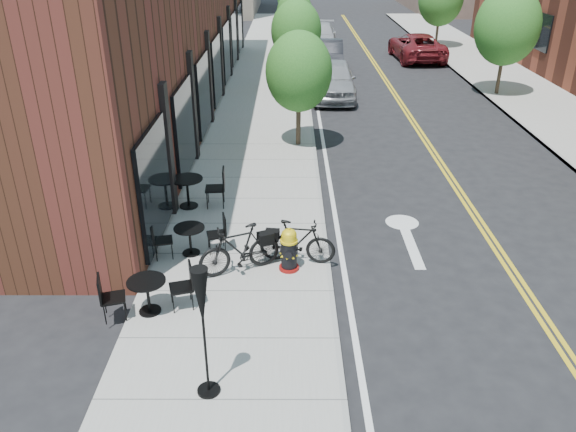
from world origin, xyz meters
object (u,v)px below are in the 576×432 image
object	(u,v)px
bistro_set_c	(187,188)
parked_car_a	(333,80)
bistro_set_a	(148,292)
fire_hydrant	(289,250)
bistro_set_b	(190,237)
bicycle_right	(297,242)
parked_car_b	(327,56)
bicycle_left	(239,249)
parked_car_far	(416,46)
patio_umbrella	(202,307)
parked_car_c	(320,36)

from	to	relation	value
bistro_set_c	parked_car_a	size ratio (longest dim) A/B	0.41
bistro_set_a	fire_hydrant	bearing A→B (deg)	13.93
fire_hydrant	bistro_set_b	xyz separation A→B (m)	(-2.23, 0.66, -0.04)
bicycle_right	parked_car_b	size ratio (longest dim) A/B	0.35
fire_hydrant	bicycle_left	world-z (taller)	bicycle_left
bicycle_left	parked_car_far	world-z (taller)	parked_car_far
fire_hydrant	patio_umbrella	bearing A→B (deg)	-95.06
patio_umbrella	bistro_set_a	bearing A→B (deg)	123.67
parked_car_a	parked_car_far	size ratio (longest dim) A/B	0.88
bistro_set_b	bistro_set_c	bearing A→B (deg)	86.99
bistro_set_a	parked_car_far	world-z (taller)	parked_car_far
patio_umbrella	parked_car_c	bearing A→B (deg)	83.99
bicycle_right	parked_car_far	size ratio (longest dim) A/B	0.31
bicycle_left	bicycle_right	distance (m)	1.30
bistro_set_b	bistro_set_a	bearing A→B (deg)	-114.83
bistro_set_c	parked_car_far	distance (m)	22.76
bicycle_right	bicycle_left	bearing A→B (deg)	116.01
parked_car_b	parked_car_far	xyz separation A→B (m)	(5.43, 2.96, -0.02)
parked_car_a	parked_car_far	world-z (taller)	parked_car_a
parked_car_b	parked_car_far	distance (m)	6.18
parked_car_c	bistro_set_a	bearing A→B (deg)	-94.60
bicycle_right	bistro_set_b	bearing A→B (deg)	89.89
bistro_set_b	parked_car_a	world-z (taller)	parked_car_a
bistro_set_a	parked_car_b	bearing A→B (deg)	61.80
bistro_set_b	patio_umbrella	xyz separation A→B (m)	(0.96, -4.33, 1.21)
fire_hydrant	parked_car_far	distance (m)	24.66
parked_car_c	parked_car_far	size ratio (longest dim) A/B	0.93
parked_car_a	bicycle_left	bearing A→B (deg)	-99.32
bistro_set_b	parked_car_b	bearing A→B (deg)	64.52
parked_car_far	fire_hydrant	bearing A→B (deg)	69.82
bistro_set_c	parked_car_c	world-z (taller)	parked_car_c
bicycle_left	bistro_set_b	size ratio (longest dim) A/B	1.10
fire_hydrant	bicycle_right	size ratio (longest dim) A/B	0.60
bistro_set_a	patio_umbrella	xyz separation A→B (m)	(1.41, -2.11, 1.18)
bistro_set_b	patio_umbrella	bearing A→B (deg)	-90.85
parked_car_a	parked_car_c	distance (m)	12.69
fire_hydrant	bistro_set_a	distance (m)	3.10
bistro_set_a	patio_umbrella	distance (m)	2.80
bicycle_left	bistro_set_b	world-z (taller)	bicycle_left
parked_car_c	bicycle_right	bearing A→B (deg)	-89.27
parked_car_b	fire_hydrant	bearing A→B (deg)	-93.22
parked_car_b	bistro_set_b	bearing A→B (deg)	-99.68
bistro_set_a	parked_car_b	world-z (taller)	parked_car_b
patio_umbrella	parked_car_far	distance (m)	28.56
bistro_set_a	parked_car_far	xyz separation A→B (m)	(10.16, 25.05, 0.18)
parked_car_far	parked_car_c	bearing A→B (deg)	-38.78
parked_car_b	bistro_set_a	bearing A→B (deg)	-99.61
bicycle_right	parked_car_a	distance (m)	14.62
bicycle_right	bistro_set_c	distance (m)	4.02
bistro_set_a	parked_car_b	xyz separation A→B (m)	(4.73, 22.10, 0.20)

